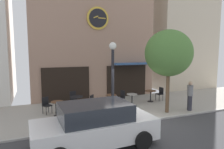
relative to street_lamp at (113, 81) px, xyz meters
name	(u,v)px	position (x,y,z in m)	size (l,w,h in m)	color
ground_plane	(144,128)	(0.85, -1.63, -1.95)	(25.02, 12.16, 0.13)	#9E998E
clock_building	(92,17)	(0.64, 5.89, 4.00)	(8.95, 4.31, 11.47)	#9E7A66
neighbor_building_right	(180,6)	(9.26, 6.46, 5.58)	(5.71, 4.05, 15.01)	beige
street_lamp	(113,81)	(0.00, 0.00, 0.00)	(0.36, 0.36, 3.79)	black
street_tree	(169,53)	(3.19, -0.10, 1.32)	(2.63, 2.36, 4.50)	brown
cafe_table_near_curb	(58,106)	(-2.51, 1.43, -1.40)	(0.66, 0.66, 0.77)	black
cafe_table_rightmost	(76,100)	(-1.35, 2.27, -1.37)	(0.74, 0.74, 0.76)	black
cafe_table_center	(111,99)	(0.73, 2.08, -1.43)	(0.63, 0.63, 0.74)	black
cafe_table_center_right	(132,98)	(2.01, 1.83, -1.43)	(0.66, 0.66, 0.73)	black
cafe_table_center_left	(151,94)	(3.61, 2.25, -1.38)	(0.74, 0.74, 0.75)	black
cafe_chair_facing_street	(122,96)	(1.51, 2.26, -1.39)	(0.52, 0.52, 0.90)	black
cafe_chair_mid_row	(90,101)	(-0.66, 1.77, -1.39)	(0.57, 0.57, 0.90)	black
cafe_chair_corner	(160,93)	(4.41, 2.30, -1.39)	(0.47, 0.47, 0.90)	black
cafe_chair_left_end	(60,111)	(-2.49, 0.59, -1.39)	(0.48, 0.48, 0.90)	black
cafe_chair_curbside	(73,97)	(-1.37, 3.11, -1.39)	(0.43, 0.43, 0.90)	black
cafe_chair_facing_wall	(46,104)	(-3.02, 2.09, -1.39)	(0.54, 0.54, 0.90)	black
pedestrian_grey	(190,95)	(4.59, -0.28, -1.06)	(0.45, 0.45, 1.67)	#2D2D38
parked_car_white	(95,125)	(-1.64, -2.45, -1.16)	(4.37, 2.17, 1.55)	white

